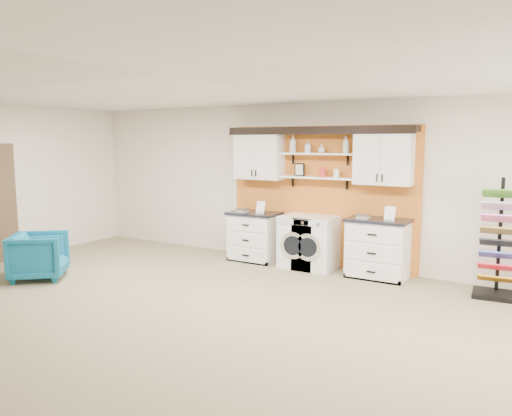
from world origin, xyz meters
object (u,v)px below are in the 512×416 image
Objects in this scene: base_cabinet_left at (255,236)px; armchair at (39,256)px; washer at (302,241)px; base_cabinet_right at (378,248)px; dryer at (316,243)px; sample_rack at (498,259)px.

base_cabinet_left is 1.13× the size of armchair.
washer is at bearing -89.50° from armchair.
base_cabinet_right is 5.31m from armchair.
base_cabinet_left is 1.21m from dryer.
base_cabinet_right reaches higher than armchair.
base_cabinet_right reaches higher than base_cabinet_left.
armchair is at bearing -129.22° from base_cabinet_left.
washer is 3.04m from sample_rack.
base_cabinet_right is 1.73m from sample_rack.
washer is 0.54× the size of sample_rack.
dryer is (1.21, -0.00, 0.01)m from base_cabinet_left.
base_cabinet_right is 1.20× the size of armchair.
base_cabinet_right is at bearing -0.00° from base_cabinet_left.
base_cabinet_left is 0.93× the size of base_cabinet_right.
washer is at bearing -179.85° from base_cabinet_right.
sample_rack is at bearing -2.28° from dryer.
sample_rack reaches higher than dryer.
washer is at bearing 173.49° from sample_rack.
dryer is 0.54× the size of sample_rack.
base_cabinet_left is 2.26m from base_cabinet_right.
dryer is at bearing 173.28° from sample_rack.
base_cabinet_left reaches higher than armchair.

